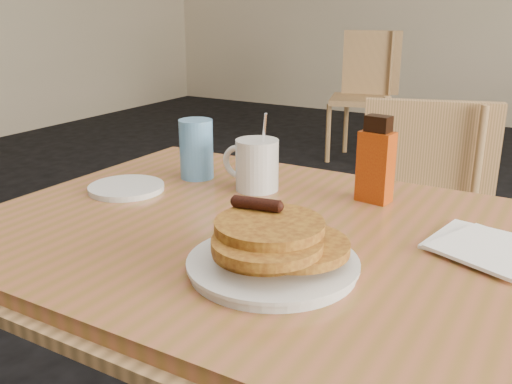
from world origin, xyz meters
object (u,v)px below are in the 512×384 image
chair_main_far (415,224)px  pancake_plate (273,252)px  chair_wall_extra (366,84)px  blue_tumbler (196,149)px  coffee_mug (256,164)px  main_table (299,257)px  syrup_bottle (376,162)px

chair_main_far → pancake_plate: (0.02, -0.90, 0.27)m
chair_wall_extra → blue_tumbler: chair_wall_extra is taller
chair_main_far → coffee_mug: 0.68m
main_table → chair_main_far: bearing=89.2°
chair_wall_extra → blue_tumbler: 3.16m
chair_wall_extra → syrup_bottle: 3.23m
coffee_mug → syrup_bottle: bearing=-1.9°
main_table → pancake_plate: size_ratio=4.73×
syrup_bottle → blue_tumbler: syrup_bottle is taller
chair_main_far → chair_wall_extra: chair_wall_extra is taller
chair_main_far → pancake_plate: chair_main_far is taller
coffee_mug → blue_tumbler: size_ratio=1.28×
chair_wall_extra → syrup_bottle: (1.11, -3.02, 0.27)m
chair_wall_extra → coffee_mug: bearing=-91.5°
main_table → chair_wall_extra: bearing=108.0°
pancake_plate → syrup_bottle: 0.39m
pancake_plate → blue_tumbler: bearing=139.0°
blue_tumbler → main_table: bearing=-27.9°
coffee_mug → pancake_plate: bearing=-70.3°
chair_wall_extra → coffee_mug: size_ratio=5.45×
main_table → blue_tumbler: size_ratio=9.12×
syrup_bottle → blue_tumbler: (-0.41, -0.05, -0.01)m
chair_wall_extra → blue_tumbler: (0.70, -3.07, 0.26)m
chair_main_far → syrup_bottle: syrup_bottle is taller
coffee_mug → blue_tumbler: coffee_mug is taller
main_table → pancake_plate: (0.03, -0.15, 0.07)m
chair_main_far → blue_tumbler: 0.74m
chair_main_far → chair_wall_extra: size_ratio=0.92×
pancake_plate → syrup_bottle: (0.02, 0.38, 0.05)m
main_table → blue_tumbler: bearing=152.1°
pancake_plate → chair_main_far: bearing=91.0°
syrup_bottle → blue_tumbler: size_ratio=1.30×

